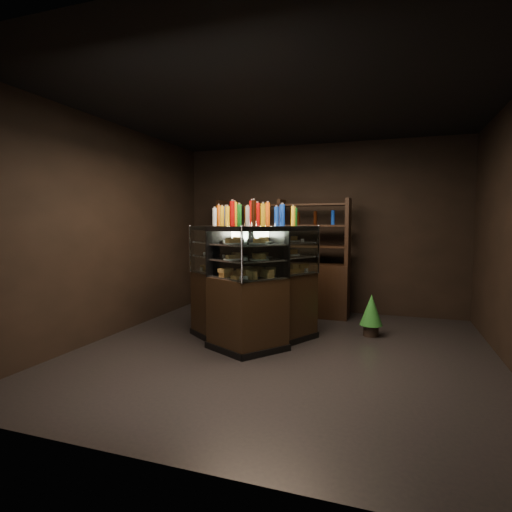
{
  "coord_description": "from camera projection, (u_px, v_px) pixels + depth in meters",
  "views": [
    {
      "loc": [
        1.24,
        -4.68,
        1.59
      ],
      "look_at": [
        -0.35,
        0.02,
        1.18
      ],
      "focal_mm": 28.0,
      "sensor_mm": 36.0,
      "label": 1
    }
  ],
  "objects": [
    {
      "name": "ground",
      "position": [
        282.0,
        352.0,
        4.95
      ],
      "size": [
        5.0,
        5.0,
        0.0
      ],
      "primitive_type": "plane",
      "color": "black",
      "rests_on": "ground"
    },
    {
      "name": "room_shell",
      "position": [
        283.0,
        194.0,
        4.79
      ],
      "size": [
        5.02,
        5.02,
        3.01
      ],
      "color": "black",
      "rests_on": "ground"
    },
    {
      "name": "display_case",
      "position": [
        250.0,
        304.0,
        5.31
      ],
      "size": [
        1.81,
        1.6,
        1.56
      ],
      "rotation": [
        0.0,
        0.0,
        0.21
      ],
      "color": "black",
      "rests_on": "ground"
    },
    {
      "name": "food_display",
      "position": [
        250.0,
        257.0,
        5.25
      ],
      "size": [
        1.34,
        1.23,
        0.48
      ],
      "color": "#BE9144",
      "rests_on": "display_case"
    },
    {
      "name": "bottles_top",
      "position": [
        250.0,
        215.0,
        5.22
      ],
      "size": [
        1.17,
        1.09,
        0.3
      ],
      "color": "#B20C0A",
      "rests_on": "display_case"
    },
    {
      "name": "potted_conifer",
      "position": [
        371.0,
        309.0,
        5.62
      ],
      "size": [
        0.31,
        0.31,
        0.67
      ],
      "rotation": [
        0.0,
        0.0,
        -0.31
      ],
      "color": "black",
      "rests_on": "ground"
    },
    {
      "name": "back_shelving",
      "position": [
        281.0,
        279.0,
        7.01
      ],
      "size": [
        2.35,
        0.47,
        2.0
      ],
      "rotation": [
        0.0,
        0.0,
        -0.02
      ],
      "color": "black",
      "rests_on": "ground"
    }
  ]
}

